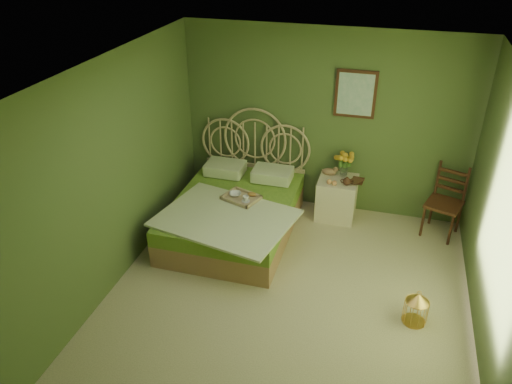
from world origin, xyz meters
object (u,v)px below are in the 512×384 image
(bed, at_px, (235,211))
(birdcage, at_px, (416,308))
(nightstand, at_px, (337,193))
(chair, at_px, (445,196))

(bed, relative_size, birdcage, 6.05)
(birdcage, bearing_deg, nightstand, 119.88)
(birdcage, bearing_deg, bed, 154.09)
(bed, height_order, chair, bed)
(nightstand, relative_size, birdcage, 2.70)
(nightstand, distance_m, chair, 1.43)
(nightstand, height_order, chair, nightstand)
(bed, xyz_separation_m, chair, (2.69, 0.76, 0.23))
(bed, distance_m, chair, 2.81)
(chair, distance_m, birdcage, 1.97)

